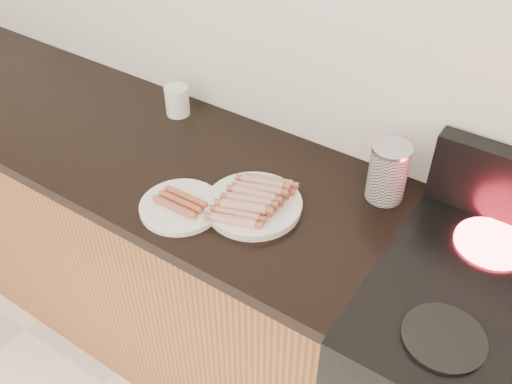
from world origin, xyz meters
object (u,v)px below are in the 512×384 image
Objects in this scene: main_plate at (253,206)px; canister at (388,172)px; side_plate at (181,207)px; mug at (177,101)px.

main_plate is 1.56× the size of canister.
main_plate is 0.37m from canister.
main_plate is 1.17× the size of side_plate.
side_plate is at bearing -140.60° from canister.
side_plate is 2.25× the size of mug.
mug is at bearing 151.80° from main_plate.
mug reaches higher than side_plate.
side_plate is 0.49m from mug.
side_plate is 0.57m from canister.
mug is at bearing 130.65° from side_plate.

